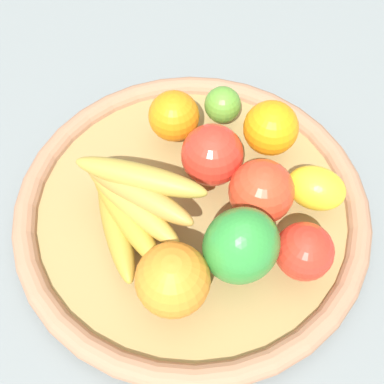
{
  "coord_description": "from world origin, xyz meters",
  "views": [
    {
      "loc": [
        0.33,
        -0.07,
        0.58
      ],
      "look_at": [
        0.0,
        0.0,
        0.06
      ],
      "focal_mm": 47.27,
      "sensor_mm": 36.0,
      "label": 1
    }
  ],
  "objects_px": {
    "orange_0": "(271,128)",
    "orange_1": "(176,116)",
    "lemon_0": "(316,188)",
    "bell_pepper": "(241,246)",
    "orange_2": "(173,280)",
    "apple_1": "(212,155)",
    "banana_bunch": "(129,202)",
    "apple_2": "(304,251)",
    "lime_0": "(223,105)",
    "apple_0": "(261,192)"
  },
  "relations": [
    {
      "from": "orange_0",
      "to": "orange_1",
      "type": "height_order",
      "value": "orange_0"
    },
    {
      "from": "orange_0",
      "to": "orange_1",
      "type": "distance_m",
      "value": 0.13
    },
    {
      "from": "lemon_0",
      "to": "bell_pepper",
      "type": "distance_m",
      "value": 0.14
    },
    {
      "from": "orange_0",
      "to": "orange_2",
      "type": "relative_size",
      "value": 0.89
    },
    {
      "from": "bell_pepper",
      "to": "orange_2",
      "type": "xyz_separation_m",
      "value": [
        0.02,
        -0.08,
        -0.01
      ]
    },
    {
      "from": "apple_1",
      "to": "orange_1",
      "type": "distance_m",
      "value": 0.08
    },
    {
      "from": "apple_1",
      "to": "banana_bunch",
      "type": "relative_size",
      "value": 0.48
    },
    {
      "from": "lemon_0",
      "to": "orange_2",
      "type": "bearing_deg",
      "value": -65.98
    },
    {
      "from": "banana_bunch",
      "to": "orange_2",
      "type": "height_order",
      "value": "banana_bunch"
    },
    {
      "from": "apple_1",
      "to": "bell_pepper",
      "type": "xyz_separation_m",
      "value": [
        0.13,
        -0.0,
        0.01
      ]
    },
    {
      "from": "apple_2",
      "to": "orange_1",
      "type": "bearing_deg",
      "value": -155.95
    },
    {
      "from": "lemon_0",
      "to": "orange_0",
      "type": "relative_size",
      "value": 1.01
    },
    {
      "from": "orange_1",
      "to": "lime_0",
      "type": "distance_m",
      "value": 0.07
    },
    {
      "from": "lemon_0",
      "to": "apple_0",
      "type": "xyz_separation_m",
      "value": [
        -0.0,
        -0.07,
        0.01
      ]
    },
    {
      "from": "orange_1",
      "to": "orange_2",
      "type": "bearing_deg",
      "value": -12.08
    },
    {
      "from": "lemon_0",
      "to": "apple_2",
      "type": "height_order",
      "value": "apple_2"
    },
    {
      "from": "orange_2",
      "to": "apple_2",
      "type": "height_order",
      "value": "orange_2"
    },
    {
      "from": "banana_bunch",
      "to": "orange_2",
      "type": "bearing_deg",
      "value": 16.42
    },
    {
      "from": "apple_2",
      "to": "apple_0",
      "type": "distance_m",
      "value": 0.09
    },
    {
      "from": "orange_2",
      "to": "apple_2",
      "type": "relative_size",
      "value": 1.23
    },
    {
      "from": "orange_1",
      "to": "apple_1",
      "type": "bearing_deg",
      "value": 21.47
    },
    {
      "from": "orange_2",
      "to": "lemon_0",
      "type": "bearing_deg",
      "value": 114.02
    },
    {
      "from": "apple_2",
      "to": "apple_0",
      "type": "bearing_deg",
      "value": -162.62
    },
    {
      "from": "lemon_0",
      "to": "lime_0",
      "type": "bearing_deg",
      "value": -153.89
    },
    {
      "from": "apple_1",
      "to": "bell_pepper",
      "type": "distance_m",
      "value": 0.14
    },
    {
      "from": "apple_1",
      "to": "orange_2",
      "type": "height_order",
      "value": "orange_2"
    },
    {
      "from": "lemon_0",
      "to": "apple_1",
      "type": "bearing_deg",
      "value": -120.34
    },
    {
      "from": "lemon_0",
      "to": "banana_bunch",
      "type": "distance_m",
      "value": 0.23
    },
    {
      "from": "apple_1",
      "to": "orange_0",
      "type": "height_order",
      "value": "apple_1"
    },
    {
      "from": "orange_0",
      "to": "bell_pepper",
      "type": "xyz_separation_m",
      "value": [
        0.16,
        -0.09,
        0.01
      ]
    },
    {
      "from": "apple_1",
      "to": "apple_2",
      "type": "xyz_separation_m",
      "value": [
        0.15,
        0.07,
        -0.01
      ]
    },
    {
      "from": "orange_2",
      "to": "apple_2",
      "type": "distance_m",
      "value": 0.15
    },
    {
      "from": "lemon_0",
      "to": "bell_pepper",
      "type": "xyz_separation_m",
      "value": [
        0.07,
        -0.12,
        0.02
      ]
    },
    {
      "from": "apple_2",
      "to": "lime_0",
      "type": "height_order",
      "value": "apple_2"
    },
    {
      "from": "lemon_0",
      "to": "banana_bunch",
      "type": "relative_size",
      "value": 0.45
    },
    {
      "from": "bell_pepper",
      "to": "apple_2",
      "type": "xyz_separation_m",
      "value": [
        0.01,
        0.07,
        -0.02
      ]
    },
    {
      "from": "orange_0",
      "to": "lime_0",
      "type": "relative_size",
      "value": 1.43
    },
    {
      "from": "apple_1",
      "to": "lime_0",
      "type": "height_order",
      "value": "apple_1"
    },
    {
      "from": "apple_1",
      "to": "banana_bunch",
      "type": "height_order",
      "value": "banana_bunch"
    },
    {
      "from": "orange_2",
      "to": "orange_0",
      "type": "bearing_deg",
      "value": 137.83
    },
    {
      "from": "orange_1",
      "to": "apple_0",
      "type": "height_order",
      "value": "apple_0"
    },
    {
      "from": "apple_2",
      "to": "bell_pepper",
      "type": "bearing_deg",
      "value": -101.03
    },
    {
      "from": "orange_0",
      "to": "orange_2",
      "type": "xyz_separation_m",
      "value": [
        0.18,
        -0.17,
        0.0
      ]
    },
    {
      "from": "lime_0",
      "to": "apple_2",
      "type": "bearing_deg",
      "value": 7.89
    },
    {
      "from": "apple_1",
      "to": "orange_0",
      "type": "bearing_deg",
      "value": 108.58
    },
    {
      "from": "orange_0",
      "to": "lime_0",
      "type": "xyz_separation_m",
      "value": [
        -0.06,
        -0.05,
        -0.01
      ]
    },
    {
      "from": "apple_1",
      "to": "apple_2",
      "type": "relative_size",
      "value": 1.18
    },
    {
      "from": "orange_0",
      "to": "apple_2",
      "type": "bearing_deg",
      "value": -4.9
    },
    {
      "from": "lemon_0",
      "to": "bell_pepper",
      "type": "relative_size",
      "value": 0.74
    },
    {
      "from": "lemon_0",
      "to": "lime_0",
      "type": "xyz_separation_m",
      "value": [
        -0.16,
        -0.08,
        -0.0
      ]
    }
  ]
}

